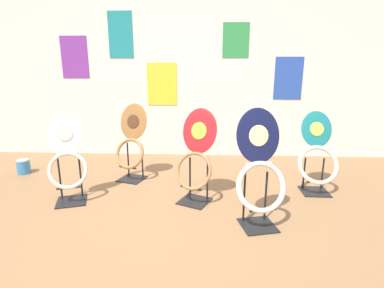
{
  "coord_description": "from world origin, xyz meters",
  "views": [
    {
      "loc": [
        0.36,
        -1.9,
        1.32
      ],
      "look_at": [
        0.23,
        1.01,
        0.55
      ],
      "focal_mm": 28.0,
      "sensor_mm": 36.0,
      "label": 1
    }
  ],
  "objects_px": {
    "toilet_seat_display_navy_moon": "(260,176)",
    "toilet_seat_display_woodgrain": "(131,146)",
    "toilet_seat_display_teal_sax": "(317,159)",
    "toilet_seat_display_crimson_swirl": "(196,156)",
    "toilet_seat_display_white_plain": "(68,163)",
    "paint_can": "(23,166)"
  },
  "relations": [
    {
      "from": "toilet_seat_display_teal_sax",
      "to": "paint_can",
      "type": "bearing_deg",
      "value": 173.45
    },
    {
      "from": "toilet_seat_display_navy_moon",
      "to": "toilet_seat_display_crimson_swirl",
      "type": "xyz_separation_m",
      "value": [
        -0.54,
        0.46,
        0.02
      ]
    },
    {
      "from": "paint_can",
      "to": "toilet_seat_display_teal_sax",
      "type": "bearing_deg",
      "value": -6.55
    },
    {
      "from": "toilet_seat_display_crimson_swirl",
      "to": "toilet_seat_display_white_plain",
      "type": "bearing_deg",
      "value": -176.11
    },
    {
      "from": "paint_can",
      "to": "toilet_seat_display_crimson_swirl",
      "type": "bearing_deg",
      "value": -17.08
    },
    {
      "from": "toilet_seat_display_navy_moon",
      "to": "toilet_seat_display_crimson_swirl",
      "type": "bearing_deg",
      "value": 139.14
    },
    {
      "from": "toilet_seat_display_navy_moon",
      "to": "toilet_seat_display_white_plain",
      "type": "bearing_deg",
      "value": 168.01
    },
    {
      "from": "toilet_seat_display_navy_moon",
      "to": "paint_can",
      "type": "xyz_separation_m",
      "value": [
        -2.73,
        1.14,
        -0.35
      ]
    },
    {
      "from": "toilet_seat_display_teal_sax",
      "to": "toilet_seat_display_crimson_swirl",
      "type": "relative_size",
      "value": 0.92
    },
    {
      "from": "toilet_seat_display_white_plain",
      "to": "toilet_seat_display_crimson_swirl",
      "type": "xyz_separation_m",
      "value": [
        1.25,
        0.08,
        0.07
      ]
    },
    {
      "from": "toilet_seat_display_navy_moon",
      "to": "paint_can",
      "type": "distance_m",
      "value": 2.98
    },
    {
      "from": "toilet_seat_display_white_plain",
      "to": "paint_can",
      "type": "distance_m",
      "value": 1.25
    },
    {
      "from": "toilet_seat_display_teal_sax",
      "to": "toilet_seat_display_woodgrain",
      "type": "distance_m",
      "value": 2.06
    },
    {
      "from": "toilet_seat_display_white_plain",
      "to": "toilet_seat_display_crimson_swirl",
      "type": "relative_size",
      "value": 0.95
    },
    {
      "from": "paint_can",
      "to": "toilet_seat_display_navy_moon",
      "type": "bearing_deg",
      "value": -22.63
    },
    {
      "from": "toilet_seat_display_navy_moon",
      "to": "toilet_seat_display_woodgrain",
      "type": "height_order",
      "value": "toilet_seat_display_navy_moon"
    },
    {
      "from": "toilet_seat_display_woodgrain",
      "to": "paint_can",
      "type": "relative_size",
      "value": 4.93
    },
    {
      "from": "toilet_seat_display_white_plain",
      "to": "toilet_seat_display_crimson_swirl",
      "type": "height_order",
      "value": "toilet_seat_display_crimson_swirl"
    },
    {
      "from": "toilet_seat_display_navy_moon",
      "to": "toilet_seat_display_woodgrain",
      "type": "relative_size",
      "value": 1.11
    },
    {
      "from": "toilet_seat_display_navy_moon",
      "to": "toilet_seat_display_white_plain",
      "type": "distance_m",
      "value": 1.82
    },
    {
      "from": "toilet_seat_display_teal_sax",
      "to": "toilet_seat_display_woodgrain",
      "type": "height_order",
      "value": "toilet_seat_display_woodgrain"
    },
    {
      "from": "toilet_seat_display_crimson_swirl",
      "to": "toilet_seat_display_woodgrain",
      "type": "height_order",
      "value": "toilet_seat_display_crimson_swirl"
    }
  ]
}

